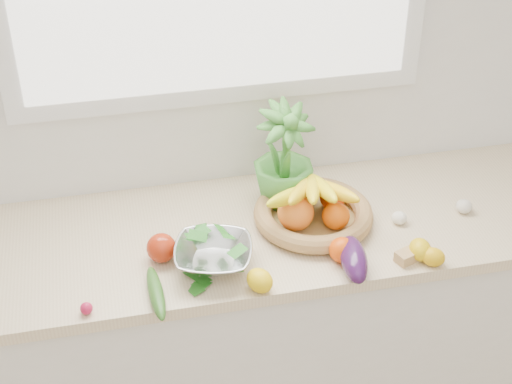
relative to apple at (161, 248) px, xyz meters
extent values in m
cube|color=white|center=(0.25, 0.39, 0.41)|extent=(4.50, 0.02, 2.70)
cube|color=silver|center=(0.25, 0.09, -0.51)|extent=(2.20, 0.58, 0.86)
cube|color=beige|center=(0.25, 0.09, -0.06)|extent=(2.24, 0.62, 0.04)
sphere|color=#DF4607|center=(0.51, -0.12, -0.01)|extent=(0.10, 0.10, 0.08)
ellipsoid|color=yellow|center=(0.25, -0.19, -0.01)|extent=(0.10, 0.11, 0.07)
ellipsoid|color=#E1B60C|center=(0.74, -0.15, -0.01)|extent=(0.07, 0.08, 0.06)
ellipsoid|color=#DDA50C|center=(0.77, -0.19, -0.02)|extent=(0.09, 0.09, 0.06)
sphere|color=#A9260D|center=(0.00, 0.00, 0.00)|extent=(0.11, 0.11, 0.09)
cube|color=tan|center=(0.72, -0.15, -0.03)|extent=(0.12, 0.08, 0.03)
ellipsoid|color=silver|center=(0.55, 0.07, -0.02)|extent=(0.05, 0.05, 0.04)
ellipsoid|color=white|center=(0.74, 0.02, -0.02)|extent=(0.05, 0.05, 0.04)
ellipsoid|color=beige|center=(0.96, 0.03, -0.02)|extent=(0.07, 0.07, 0.04)
ellipsoid|color=#32113E|center=(0.53, -0.16, 0.00)|extent=(0.11, 0.21, 0.08)
ellipsoid|color=#255619|center=(-0.04, -0.17, -0.02)|extent=(0.05, 0.23, 0.04)
sphere|color=#BB1741|center=(-0.23, -0.18, -0.03)|extent=(0.04, 0.04, 0.03)
imported|color=#438C33|center=(0.41, 0.21, 0.13)|extent=(0.25, 0.25, 0.35)
cylinder|color=tan|center=(0.48, 0.08, -0.04)|extent=(0.38, 0.38, 0.01)
torus|color=tan|center=(0.48, 0.08, -0.01)|extent=(0.45, 0.45, 0.06)
sphere|color=orange|center=(0.42, 0.05, 0.02)|extent=(0.14, 0.14, 0.11)
sphere|color=#F35F07|center=(0.54, 0.03, 0.01)|extent=(0.10, 0.10, 0.09)
sphere|color=#FF4808|center=(0.56, 0.13, 0.01)|extent=(0.10, 0.10, 0.08)
ellipsoid|color=black|center=(0.47, 0.15, 0.03)|extent=(0.11, 0.11, 0.11)
ellipsoid|color=yellow|center=(0.41, 0.07, 0.08)|extent=(0.22, 0.18, 0.11)
ellipsoid|color=yellow|center=(0.44, 0.08, 0.09)|extent=(0.17, 0.23, 0.11)
ellipsoid|color=yellow|center=(0.47, 0.07, 0.09)|extent=(0.10, 0.25, 0.11)
ellipsoid|color=yellow|center=(0.50, 0.08, 0.09)|extent=(0.06, 0.25, 0.11)
ellipsoid|color=yellow|center=(0.54, 0.07, 0.08)|extent=(0.14, 0.25, 0.11)
cylinder|color=silver|center=(0.14, -0.07, -0.03)|extent=(0.11, 0.11, 0.02)
imported|color=silver|center=(0.14, -0.07, 0.00)|extent=(0.27, 0.27, 0.06)
ellipsoid|color=#175E19|center=(0.14, -0.07, 0.04)|extent=(0.20, 0.20, 0.07)
camera|label=1|loc=(-0.11, -1.80, 1.42)|focal=55.00mm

